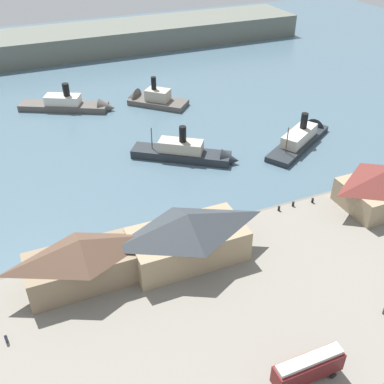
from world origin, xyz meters
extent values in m
plane|color=#476070|center=(0.00, 0.00, 0.00)|extent=(320.00, 320.00, 0.00)
cube|color=gray|center=(0.00, -22.00, 0.60)|extent=(110.00, 36.00, 1.20)
cube|color=#666159|center=(0.00, -3.60, 0.50)|extent=(110.00, 0.80, 1.00)
cube|color=#847056|center=(-18.20, -9.14, 3.76)|extent=(16.42, 7.57, 5.12)
pyramid|color=brown|center=(-18.20, -9.14, 7.70)|extent=(16.74, 7.95, 2.76)
cube|color=#998466|center=(-2.13, -10.27, 3.89)|extent=(17.90, 9.02, 5.39)
pyramid|color=#33383D|center=(-2.13, -10.27, 8.16)|extent=(18.26, 9.47, 3.15)
cube|color=maroon|center=(2.58, -35.89, 3.42)|extent=(8.88, 2.20, 2.64)
cube|color=beige|center=(2.58, -35.89, 4.99)|extent=(8.53, 1.54, 0.50)
cylinder|color=black|center=(5.69, -34.79, 1.65)|extent=(0.90, 0.18, 0.90)
cylinder|color=black|center=(5.69, -36.99, 1.65)|extent=(0.90, 0.18, 0.90)
cylinder|color=black|center=(-0.53, -34.79, 1.65)|extent=(0.90, 0.18, 0.90)
cylinder|color=#33384C|center=(-30.03, -16.24, 1.85)|extent=(0.38, 0.38, 1.29)
sphere|color=#CCA889|center=(-30.03, -16.24, 2.61)|extent=(0.24, 0.24, 0.24)
cylinder|color=black|center=(18.05, -5.04, 1.65)|extent=(0.44, 0.44, 0.90)
cylinder|color=black|center=(21.22, -4.86, 1.65)|extent=(0.44, 0.44, 0.90)
cylinder|color=black|center=(25.23, -5.30, 1.65)|extent=(0.44, 0.44, 0.90)
cube|color=#514C47|center=(14.88, 52.40, 0.73)|extent=(16.20, 15.85, 1.46)
cone|color=#514C47|center=(9.08, 57.89, 0.73)|extent=(6.24, 6.36, 6.04)
cube|color=#B2A893|center=(14.88, 52.40, 2.94)|extent=(7.49, 7.41, 2.95)
cylinder|color=black|center=(14.06, 53.17, 6.14)|extent=(1.40, 1.40, 3.46)
cube|color=#514C47|center=(-9.84, 59.51, 0.81)|extent=(23.67, 15.62, 1.62)
cone|color=#514C47|center=(0.78, 54.05, 0.81)|extent=(6.00, 6.20, 4.77)
cube|color=silver|center=(-9.84, 59.51, 2.80)|extent=(10.09, 7.85, 2.35)
cylinder|color=black|center=(-8.65, 58.89, 5.65)|extent=(1.79, 1.79, 3.35)
cube|color=#23282D|center=(37.09, 16.86, 0.63)|extent=(22.45, 16.77, 1.27)
cone|color=#23282D|center=(46.85, 22.86, 0.63)|extent=(6.16, 6.46, 5.05)
cube|color=beige|center=(37.09, 16.86, 2.56)|extent=(12.08, 9.53, 2.58)
cylinder|color=black|center=(38.56, 17.77, 5.66)|extent=(1.59, 1.59, 3.63)
cylinder|color=brown|center=(31.24, 13.27, 4.30)|extent=(0.24, 0.24, 6.07)
cube|color=#23282D|center=(9.50, 21.85, 0.91)|extent=(20.84, 16.56, 1.83)
cone|color=#23282D|center=(18.53, 15.56, 0.91)|extent=(5.75, 5.85, 4.38)
cube|color=#B2A893|center=(9.50, 21.85, 3.07)|extent=(10.06, 8.62, 2.48)
cylinder|color=black|center=(9.87, 21.59, 6.07)|extent=(1.57, 1.57, 3.53)
cylinder|color=brown|center=(4.08, 25.62, 4.35)|extent=(0.24, 0.24, 5.04)
cube|color=#60665B|center=(0.00, 110.00, 4.00)|extent=(180.00, 24.00, 8.00)
camera|label=1|loc=(-22.79, -60.84, 50.30)|focal=42.57mm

